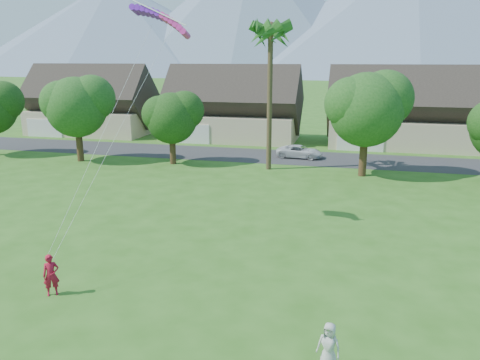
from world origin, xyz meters
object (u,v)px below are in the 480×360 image
(watcher, at_px, (329,346))
(kite_flyer, at_px, (51,275))
(parked_car, at_px, (300,152))
(parafoil_kite, at_px, (162,17))

(watcher, bearing_deg, kite_flyer, -172.90)
(parked_car, xyz_separation_m, parafoil_kite, (-5.01, -20.98, 10.98))
(kite_flyer, relative_size, parked_car, 0.40)
(kite_flyer, height_order, parked_car, kite_flyer)
(parked_car, bearing_deg, watcher, -166.70)
(kite_flyer, xyz_separation_m, watcher, (11.35, -2.04, -0.10))
(kite_flyer, height_order, parafoil_kite, parafoil_kite)
(kite_flyer, bearing_deg, watcher, -46.91)
(watcher, distance_m, parked_car, 32.40)
(kite_flyer, bearing_deg, parked_car, 41.00)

